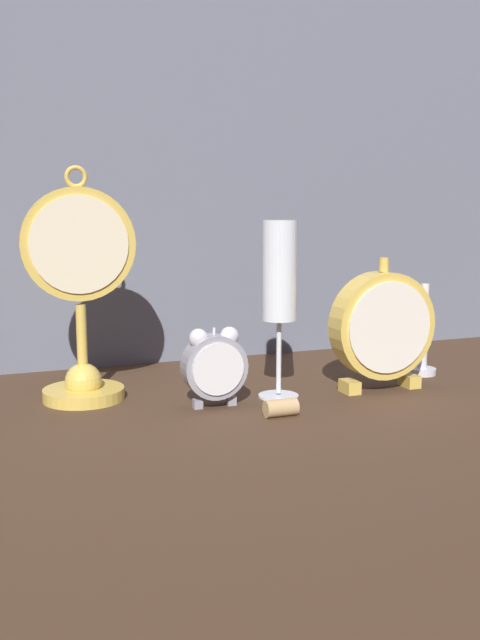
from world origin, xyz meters
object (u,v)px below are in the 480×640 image
object	(u,v)px
champagne_flute	(279,282)
wine_cork	(281,408)
brass_candlestick	(423,345)
pocket_watch_on_stand	(81,304)
mantel_clock_silver	(382,327)
alarm_clock_twin_bell	(214,363)

from	to	relation	value
champagne_flute	wine_cork	size ratio (longest dim) A/B	5.80
brass_candlestick	wine_cork	size ratio (longest dim) A/B	3.41
pocket_watch_on_stand	brass_candlestick	distance (m)	0.53
champagne_flute	wine_cork	distance (m)	0.17
mantel_clock_silver	champagne_flute	world-z (taller)	champagne_flute
alarm_clock_twin_bell	champagne_flute	world-z (taller)	champagne_flute
alarm_clock_twin_bell	champagne_flute	xyz separation A→B (m)	(0.10, 0.01, 0.10)
pocket_watch_on_stand	alarm_clock_twin_bell	size ratio (longest dim) A/B	2.96
mantel_clock_silver	wine_cork	xyz separation A→B (m)	(-0.19, -0.07, -0.08)
mantel_clock_silver	brass_candlestick	distance (m)	0.13
brass_candlestick	wine_cork	xyz separation A→B (m)	(-0.30, -0.13, -0.04)
alarm_clock_twin_bell	brass_candlestick	world-z (taller)	brass_candlestick
alarm_clock_twin_bell	mantel_clock_silver	bearing A→B (deg)	-0.42
brass_candlestick	champagne_flute	bearing A→B (deg)	-170.63
mantel_clock_silver	wine_cork	bearing A→B (deg)	-160.09
pocket_watch_on_stand	wine_cork	size ratio (longest dim) A/B	7.49
wine_cork	mantel_clock_silver	bearing A→B (deg)	19.91
pocket_watch_on_stand	wine_cork	xyz separation A→B (m)	(0.22, -0.17, -0.12)
pocket_watch_on_stand	alarm_clock_twin_bell	bearing A→B (deg)	-31.58
mantel_clock_silver	brass_candlestick	size ratio (longest dim) A/B	1.33
champagne_flute	wine_cork	world-z (taller)	champagne_flute
champagne_flute	brass_candlestick	size ratio (longest dim) A/B	1.70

